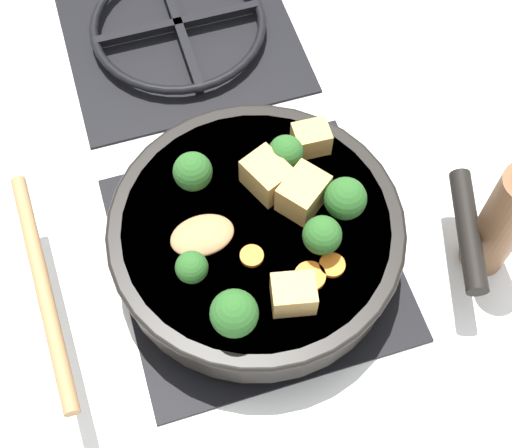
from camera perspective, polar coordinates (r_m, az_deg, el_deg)
ground_plane at (r=0.83m, az=-0.00°, el=-2.68°), size 2.40×2.40×0.00m
front_burner_grate at (r=0.82m, az=-0.00°, el=-2.32°), size 0.31×0.31×0.03m
rear_burner_grate at (r=1.02m, az=-6.21°, el=15.32°), size 0.31×0.31×0.03m
skillet_pan at (r=0.78m, az=0.14°, el=-0.85°), size 0.41×0.32×0.06m
wooden_spoon at (r=0.74m, az=-11.72°, el=-3.37°), size 0.22×0.27×0.02m
tofu_cube_center_large at (r=0.70m, az=3.02°, el=-5.62°), size 0.05×0.04×0.03m
tofu_cube_near_handle at (r=0.76m, az=0.87°, el=3.88°), size 0.05×0.06×0.04m
tofu_cube_east_chunk at (r=0.80m, az=4.43°, el=6.82°), size 0.04×0.03×0.03m
tofu_cube_west_chunk at (r=0.75m, az=3.78°, el=2.47°), size 0.06×0.06×0.04m
broccoli_floret_near_spoon at (r=0.76m, az=-5.08°, el=4.19°), size 0.04×0.04×0.05m
broccoli_floret_center_top at (r=0.74m, az=7.15°, el=2.01°), size 0.05×0.05×0.05m
broccoli_floret_east_rim at (r=0.72m, az=5.31°, el=-0.92°), size 0.04×0.04×0.05m
broccoli_floret_west_rim at (r=0.68m, az=-1.76°, el=-7.17°), size 0.05×0.05×0.05m
broccoli_floret_north_edge at (r=0.71m, az=-5.16°, el=-3.50°), size 0.03×0.03×0.04m
broccoli_floret_south_cluster at (r=0.77m, az=2.39°, el=5.70°), size 0.04×0.04×0.05m
carrot_slice_orange_thin at (r=0.74m, az=-0.34°, el=-2.58°), size 0.02×0.02×0.01m
carrot_slice_near_center at (r=0.73m, az=6.11°, el=-3.30°), size 0.03×0.03×0.01m
carrot_slice_edge_slice at (r=0.73m, az=4.34°, el=-4.19°), size 0.03×0.03×0.01m
pepper_mill at (r=0.79m, az=19.25°, el=0.32°), size 0.05×0.05×0.20m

